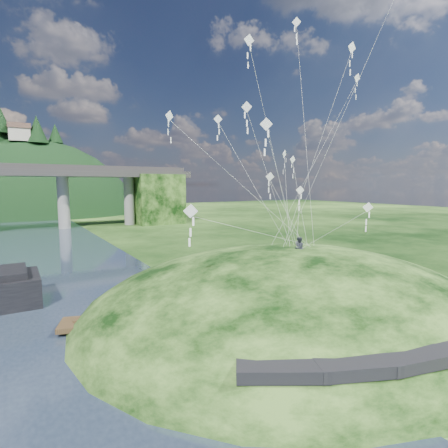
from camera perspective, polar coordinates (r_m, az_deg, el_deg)
ground at (r=24.88m, az=-0.68°, el=-18.19°), size 320.00×320.00×0.00m
grass_hill at (r=31.35m, az=10.51°, el=-15.91°), size 36.00×32.00×13.00m
footpath at (r=22.90m, az=30.44°, el=-15.70°), size 22.29×5.84×0.83m
wooden_dock at (r=27.47m, az=-9.54°, el=-14.78°), size 14.76×7.07×1.06m
kite_flyers at (r=30.50m, az=12.15°, el=-2.09°), size 1.68×1.73×2.01m
kite_swarm at (r=29.13m, az=9.62°, el=16.23°), size 17.62×13.39×19.83m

